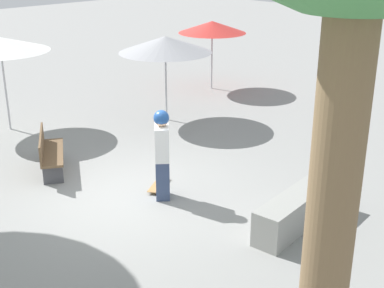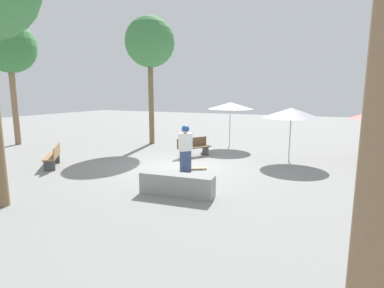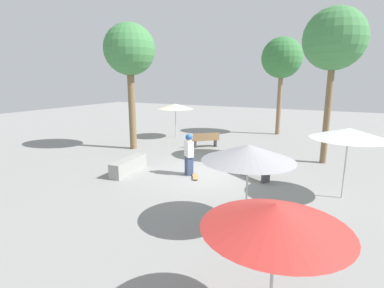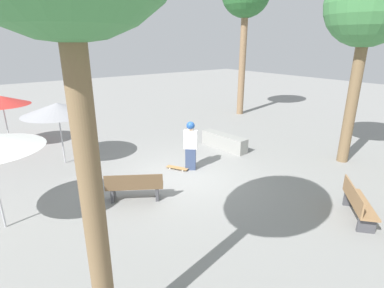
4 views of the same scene
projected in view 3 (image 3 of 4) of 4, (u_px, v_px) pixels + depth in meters
name	position (u px, v px, depth m)	size (l,w,h in m)	color
ground_plane	(203.00, 173.00, 12.68)	(60.00, 60.00, 0.00)	gray
skater_main	(189.00, 153.00, 12.33)	(0.51, 0.50, 1.74)	#38476B
skateboard	(195.00, 176.00, 12.12)	(0.57, 0.79, 0.07)	#B7844C
concrete_ledge	(129.00, 166.00, 12.75)	(0.68, 2.20, 0.61)	gray
bench_near	(256.00, 168.00, 12.02)	(1.59, 1.23, 0.85)	#47474C
bench_far	(206.00, 140.00, 17.51)	(1.50, 1.38, 0.85)	#47474C
shade_umbrella_white	(349.00, 133.00, 9.63)	(2.42, 2.42, 2.38)	#B7B7BC
shade_umbrella_red	(276.00, 216.00, 4.26)	(2.17, 2.17, 2.20)	#B7B7BC
shade_umbrella_cream	(175.00, 106.00, 20.03)	(2.38, 2.38, 2.29)	#B7B7BC
shade_umbrella_grey	(248.00, 153.00, 7.73)	(2.45, 2.45, 2.27)	#B7B7BC
palm_tree_right	(334.00, 40.00, 13.13)	(2.73, 2.73, 7.00)	brown
palm_tree_left	(282.00, 59.00, 20.58)	(2.79, 2.79, 6.74)	#896B4C
palm_tree_center_left	(130.00, 51.00, 16.10)	(2.77, 2.77, 6.87)	brown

